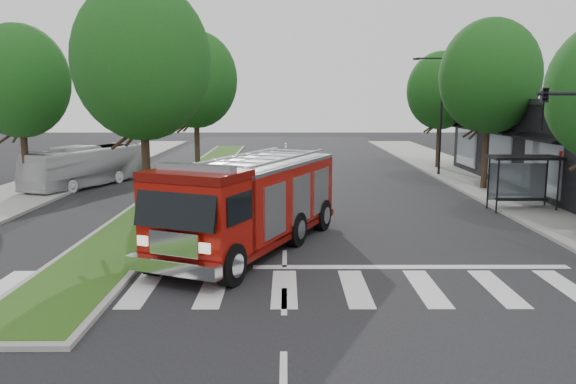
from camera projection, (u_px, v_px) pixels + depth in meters
name	position (u px, v px, depth m)	size (l,w,h in m)	color
ground	(285.00, 258.00, 18.71)	(140.00, 140.00, 0.00)	black
sidewalk_right	(530.00, 202.00, 28.60)	(5.00, 80.00, 0.15)	gray
sidewalk_left	(0.00, 202.00, 28.52)	(5.00, 80.00, 0.15)	gray
median	(193.00, 179.00, 36.43)	(3.00, 50.00, 0.15)	gray
bus_shelter	(522.00, 168.00, 26.45)	(3.20, 1.60, 2.61)	black
tree_right_mid	(490.00, 76.00, 31.48)	(5.60, 5.60, 9.72)	black
tree_right_far	(441.00, 91.00, 41.45)	(5.00, 5.00, 8.73)	black
tree_median_near	(142.00, 61.00, 23.49)	(5.80, 5.80, 10.16)	black
tree_median_far	(195.00, 80.00, 37.35)	(5.60, 5.60, 9.72)	black
tree_left_mid	(19.00, 81.00, 29.49)	(5.20, 5.20, 9.16)	black
streetlight_right_far	(439.00, 110.00, 37.73)	(2.11, 0.20, 8.00)	black
fire_engine	(251.00, 204.00, 19.64)	(6.57, 10.13, 3.39)	#580804
city_bus	(87.00, 166.00, 33.86)	(2.08, 8.90, 2.48)	silver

